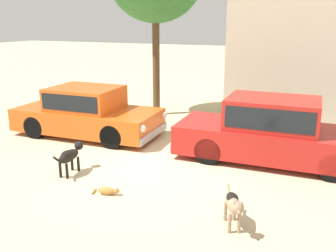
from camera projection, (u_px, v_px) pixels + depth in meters
The scene contains 6 objects.
ground_plane at pixel (154, 164), 8.65m from camera, with size 80.00×80.00×0.00m, color #CCB78E.
parked_sedan_nearest at pixel (87, 112), 10.68m from camera, with size 4.31×1.94×1.40m.
parked_sedan_second at pixel (273, 131), 8.68m from camera, with size 4.64×1.79×1.51m.
stray_dog_spotted at pixel (70, 155), 8.02m from camera, with size 0.25×1.06×0.66m.
stray_dog_tan at pixel (233, 204), 5.89m from camera, with size 0.47×0.93×0.65m.
stray_cat at pixel (108, 191), 7.13m from camera, with size 0.58×0.24×0.16m.
Camera 1 is at (3.42, -7.31, 3.24)m, focal length 39.74 mm.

